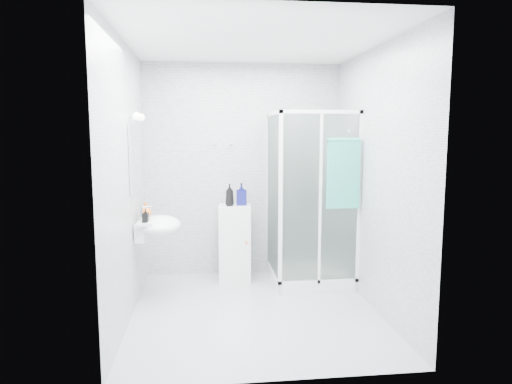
{
  "coord_description": "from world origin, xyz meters",
  "views": [
    {
      "loc": [
        -0.49,
        -4.31,
        1.75
      ],
      "look_at": [
        0.05,
        0.35,
        1.15
      ],
      "focal_mm": 32.0,
      "sensor_mm": 36.0,
      "label": 1
    }
  ],
  "objects": [
    {
      "name": "mirror",
      "position": [
        -1.19,
        0.45,
        1.5
      ],
      "size": [
        0.02,
        0.6,
        0.7
      ],
      "primitive_type": "cube",
      "color": "white",
      "rests_on": "room"
    },
    {
      "name": "wall_basin",
      "position": [
        -0.99,
        0.45,
        0.8
      ],
      "size": [
        0.46,
        0.56,
        0.35
      ],
      "color": "white",
      "rests_on": "ground"
    },
    {
      "name": "wall_hooks",
      "position": [
        -0.25,
        1.26,
        1.62
      ],
      "size": [
        0.23,
        0.06,
        0.03
      ],
      "color": "silver",
      "rests_on": "room"
    },
    {
      "name": "shampoo_bottle_b",
      "position": [
        -0.04,
        1.04,
        1.04
      ],
      "size": [
        0.12,
        0.13,
        0.26
      ],
      "primitive_type": "imported",
      "rotation": [
        0.0,
        0.0,
        -0.05
      ],
      "color": "#0D0F51",
      "rests_on": "storage_cabinet"
    },
    {
      "name": "room",
      "position": [
        0.0,
        0.0,
        1.3
      ],
      "size": [
        2.4,
        2.6,
        2.6
      ],
      "color": "silver",
      "rests_on": "ground"
    },
    {
      "name": "soap_dispenser_orange",
      "position": [
        -1.11,
        0.57,
        0.94
      ],
      "size": [
        0.16,
        0.16,
        0.16
      ],
      "primitive_type": "imported",
      "rotation": [
        0.0,
        0.0,
        0.27
      ],
      "color": "orange",
      "rests_on": "wall_basin"
    },
    {
      "name": "soap_dispenser_black",
      "position": [
        -1.08,
        0.31,
        0.93
      ],
      "size": [
        0.07,
        0.07,
        0.14
      ],
      "primitive_type": "imported",
      "rotation": [
        0.0,
        0.0,
        -0.13
      ],
      "color": "black",
      "rests_on": "wall_basin"
    },
    {
      "name": "storage_cabinet",
      "position": [
        -0.13,
        1.01,
        0.45
      ],
      "size": [
        0.4,
        0.41,
        0.91
      ],
      "rotation": [
        0.0,
        0.0,
        -0.08
      ],
      "color": "white",
      "rests_on": "ground"
    },
    {
      "name": "hand_towel",
      "position": [
        0.98,
        0.36,
        1.35
      ],
      "size": [
        0.35,
        0.05,
        0.75
      ],
      "color": "teal",
      "rests_on": "shower_enclosure"
    },
    {
      "name": "vanity_lights",
      "position": [
        -1.14,
        0.45,
        1.92
      ],
      "size": [
        0.1,
        0.4,
        0.08
      ],
      "color": "silver",
      "rests_on": "room"
    },
    {
      "name": "shower_enclosure",
      "position": [
        0.67,
        0.77,
        0.45
      ],
      "size": [
        0.9,
        0.95,
        2.0
      ],
      "color": "white",
      "rests_on": "ground"
    },
    {
      "name": "shampoo_bottle_a",
      "position": [
        -0.19,
        0.98,
        1.04
      ],
      "size": [
        0.12,
        0.12,
        0.26
      ],
      "primitive_type": "imported",
      "rotation": [
        0.0,
        0.0,
        0.15
      ],
      "color": "black",
      "rests_on": "storage_cabinet"
    }
  ]
}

